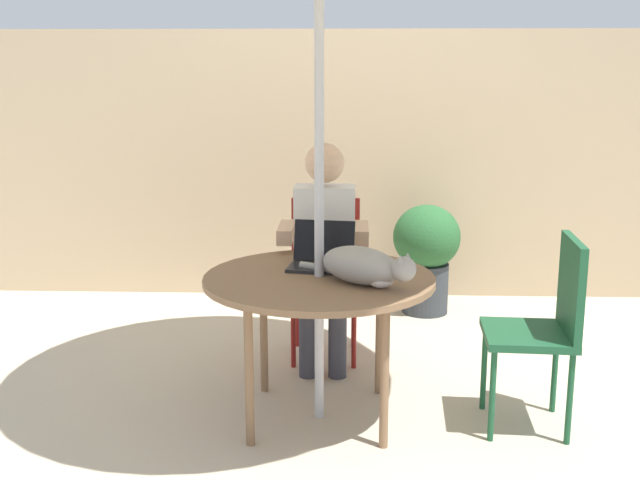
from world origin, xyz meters
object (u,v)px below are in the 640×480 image
(patio_table, at_px, (319,287))
(person_seated, at_px, (324,241))
(chair_occupied, at_px, (325,264))
(laptop, at_px, (322,254))
(chair_empty, at_px, (548,317))
(potted_plant_near_fence, at_px, (426,251))
(cat, at_px, (365,267))

(patio_table, height_order, person_seated, person_seated)
(chair_occupied, bearing_deg, laptop, -89.32)
(chair_occupied, bearing_deg, chair_empty, -42.05)
(chair_empty, distance_m, laptop, 1.10)
(patio_table, relative_size, potted_plant_near_fence, 1.44)
(cat, relative_size, potted_plant_near_fence, 0.71)
(patio_table, relative_size, chair_occupied, 1.19)
(cat, bearing_deg, chair_empty, 5.06)
(chair_occupied, height_order, laptop, laptop)
(chair_occupied, relative_size, chair_empty, 1.00)
(laptop, xyz_separation_m, cat, (0.20, -0.32, 0.02))
(chair_occupied, distance_m, cat, 1.07)
(person_seated, distance_m, cat, 0.89)
(chair_occupied, height_order, chair_empty, same)
(cat, bearing_deg, patio_table, 146.94)
(patio_table, xyz_separation_m, laptop, (0.01, 0.18, 0.12))
(laptop, bearing_deg, potted_plant_near_fence, 66.17)
(potted_plant_near_fence, bearing_deg, person_seated, -125.15)
(chair_occupied, distance_m, person_seated, 0.23)
(chair_occupied, bearing_deg, patio_table, -90.00)
(chair_empty, bearing_deg, person_seated, 143.08)
(person_seated, xyz_separation_m, potted_plant_near_fence, (0.67, 0.95, -0.27))
(cat, bearing_deg, laptop, 122.13)
(potted_plant_near_fence, bearing_deg, patio_table, -111.70)
(chair_occupied, xyz_separation_m, cat, (0.21, -1.02, 0.25))
(person_seated, xyz_separation_m, cat, (0.21, -0.86, 0.08))
(person_seated, bearing_deg, cat, -76.32)
(chair_empty, bearing_deg, cat, -174.94)
(cat, xyz_separation_m, potted_plant_near_fence, (0.46, 1.81, -0.36))
(chair_empty, bearing_deg, laptop, 166.67)
(patio_table, bearing_deg, chair_empty, -3.40)
(person_seated, xyz_separation_m, laptop, (0.01, -0.54, 0.06))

